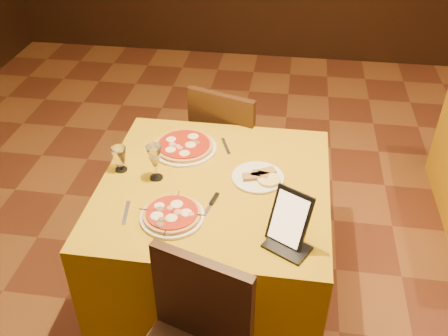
# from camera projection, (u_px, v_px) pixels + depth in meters

# --- Properties ---
(floor) EXTENTS (6.00, 7.00, 0.01)m
(floor) POSITION_uv_depth(u_px,v_px,m) (268.00, 324.00, 2.65)
(floor) COLOR #5E2D19
(floor) RESTS_ON ground
(main_table) EXTENTS (1.10, 1.10, 0.75)m
(main_table) POSITION_uv_depth(u_px,v_px,m) (215.00, 239.00, 2.62)
(main_table) COLOR #B48B0B
(main_table) RESTS_ON floor
(chair_main_far) EXTENTS (0.47, 0.47, 0.91)m
(chair_main_far) POSITION_uv_depth(u_px,v_px,m) (235.00, 145.00, 3.21)
(chair_main_far) COLOR black
(chair_main_far) RESTS_ON floor
(pizza_near) EXTENTS (0.29, 0.29, 0.03)m
(pizza_near) POSITION_uv_depth(u_px,v_px,m) (172.00, 215.00, 2.19)
(pizza_near) COLOR white
(pizza_near) RESTS_ON main_table
(pizza_far) EXTENTS (0.34, 0.34, 0.03)m
(pizza_far) POSITION_uv_depth(u_px,v_px,m) (184.00, 147.00, 2.63)
(pizza_far) COLOR white
(pizza_far) RESTS_ON main_table
(cutlet_dish) EXTENTS (0.26, 0.26, 0.03)m
(cutlet_dish) POSITION_uv_depth(u_px,v_px,m) (258.00, 176.00, 2.43)
(cutlet_dish) COLOR white
(cutlet_dish) RESTS_ON main_table
(wine_glass) EXTENTS (0.07, 0.07, 0.19)m
(wine_glass) POSITION_uv_depth(u_px,v_px,m) (155.00, 162.00, 2.38)
(wine_glass) COLOR #CFCA76
(wine_glass) RESTS_ON main_table
(water_glass) EXTENTS (0.10, 0.10, 0.13)m
(water_glass) POSITION_uv_depth(u_px,v_px,m) (120.00, 159.00, 2.45)
(water_glass) COLOR white
(water_glass) RESTS_ON main_table
(tablet) EXTENTS (0.19, 0.17, 0.23)m
(tablet) POSITION_uv_depth(u_px,v_px,m) (289.00, 218.00, 2.02)
(tablet) COLOR black
(tablet) RESTS_ON main_table
(knife) EXTENTS (0.06, 0.21, 0.01)m
(knife) POSITION_uv_depth(u_px,v_px,m) (207.00, 211.00, 2.23)
(knife) COLOR #B5B6BC
(knife) RESTS_ON main_table
(fork_near) EXTENTS (0.04, 0.16, 0.01)m
(fork_near) POSITION_uv_depth(u_px,v_px,m) (126.00, 213.00, 2.23)
(fork_near) COLOR #A9AAB0
(fork_near) RESTS_ON main_table
(fork_far) EXTENTS (0.07, 0.15, 0.01)m
(fork_far) POSITION_uv_depth(u_px,v_px,m) (226.00, 146.00, 2.66)
(fork_far) COLOR #B0B0B7
(fork_far) RESTS_ON main_table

